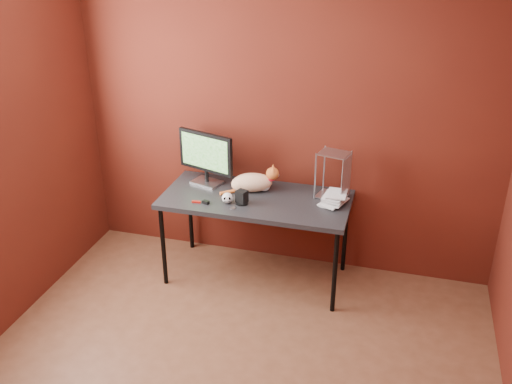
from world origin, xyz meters
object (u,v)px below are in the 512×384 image
(desk, at_px, (256,203))
(skull_mug, at_px, (227,198))
(book_stack, at_px, (329,141))
(speaker, at_px, (242,198))
(monitor, at_px, (206,156))
(cat, at_px, (253,182))

(desk, height_order, skull_mug, skull_mug)
(skull_mug, height_order, book_stack, book_stack)
(speaker, bearing_deg, monitor, 163.73)
(desk, distance_m, monitor, 0.58)
(cat, bearing_deg, skull_mug, -132.11)
(monitor, xyz_separation_m, speaker, (0.39, -0.28, -0.20))
(monitor, distance_m, speaker, 0.52)
(cat, bearing_deg, book_stack, -18.62)
(speaker, height_order, book_stack, book_stack)
(desk, relative_size, book_stack, 1.48)
(desk, bearing_deg, speaker, -119.36)
(desk, distance_m, skull_mug, 0.26)
(skull_mug, relative_size, speaker, 0.82)
(monitor, distance_m, cat, 0.45)
(monitor, relative_size, skull_mug, 5.51)
(skull_mug, bearing_deg, monitor, 117.12)
(desk, height_order, monitor, monitor)
(desk, xyz_separation_m, cat, (-0.06, 0.11, 0.13))
(cat, distance_m, speaker, 0.25)
(cat, height_order, skull_mug, cat)
(cat, height_order, book_stack, book_stack)
(cat, bearing_deg, desk, -77.80)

